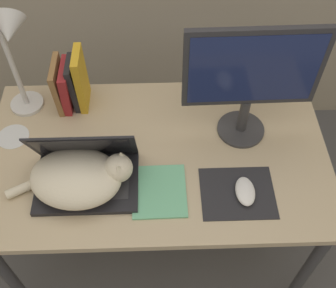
{
  "coord_description": "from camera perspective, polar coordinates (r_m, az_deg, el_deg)",
  "views": [
    {
      "loc": [
        0.01,
        -0.55,
        1.96
      ],
      "look_at": [
        0.04,
        0.33,
        0.81
      ],
      "focal_mm": 45.0,
      "sensor_mm": 36.0,
      "label": 1
    }
  ],
  "objects": [
    {
      "name": "desk",
      "position": [
        1.61,
        -1.46,
        -2.8
      ],
      "size": [
        1.26,
        0.73,
        0.71
      ],
      "color": "tan",
      "rests_on": "ground_plane"
    },
    {
      "name": "laptop",
      "position": [
        1.47,
        -11.0,
        -3.76
      ],
      "size": [
        0.35,
        0.24,
        0.24
      ],
      "color": "black",
      "rests_on": "desk"
    },
    {
      "name": "cat",
      "position": [
        1.44,
        -11.91,
        -4.4
      ],
      "size": [
        0.44,
        0.27,
        0.14
      ],
      "color": "beige",
      "rests_on": "desk"
    },
    {
      "name": "external_monitor",
      "position": [
        1.44,
        11.27,
        8.82
      ],
      "size": [
        0.46,
        0.18,
        0.47
      ],
      "color": "#333338",
      "rests_on": "desk"
    },
    {
      "name": "mousepad",
      "position": [
        1.47,
        9.39,
        -6.55
      ],
      "size": [
        0.25,
        0.21,
        0.0
      ],
      "color": "#232328",
      "rests_on": "desk"
    },
    {
      "name": "computer_mouse",
      "position": [
        1.46,
        10.42,
        -6.32
      ],
      "size": [
        0.07,
        0.11,
        0.03
      ],
      "color": "silver",
      "rests_on": "mousepad"
    },
    {
      "name": "book_row",
      "position": [
        1.68,
        -13.02,
        8.03
      ],
      "size": [
        0.12,
        0.16,
        0.25
      ],
      "color": "olive",
      "rests_on": "desk"
    },
    {
      "name": "desk_lamp",
      "position": [
        1.55,
        -20.32,
        12.22
      ],
      "size": [
        0.17,
        0.17,
        0.47
      ],
      "color": "silver",
      "rests_on": "desk"
    },
    {
      "name": "notepad",
      "position": [
        1.45,
        -1.19,
        -6.4
      ],
      "size": [
        0.19,
        0.21,
        0.01
      ],
      "color": "#6BBC93",
      "rests_on": "desk"
    },
    {
      "name": "cd_disc",
      "position": [
        1.7,
        -20.24,
        0.96
      ],
      "size": [
        0.12,
        0.12,
        0.0
      ],
      "color": "silver",
      "rests_on": "desk"
    }
  ]
}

